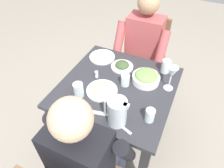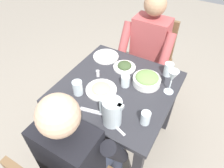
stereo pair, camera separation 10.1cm
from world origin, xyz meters
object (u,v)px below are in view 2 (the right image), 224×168
object	(u,v)px
diner_near	(145,54)
water_glass_near_right	(78,88)
water_pitcher	(112,112)
plate_dolmas	(125,66)
diner_far	(82,151)
water_glass_far_left	(168,69)
plate_beans	(101,89)
salt_shaker	(98,73)
salad_bowl	(147,79)
water_glass_near_left	(145,118)
chair_near	(151,56)
water_glass_center	(125,81)
wine_glass	(172,77)
dining_table	(117,97)
plate_yoghurt	(106,56)

from	to	relation	value
diner_near	water_glass_near_right	distance (m)	0.79
water_pitcher	plate_dolmas	size ratio (longest dim) A/B	1.03
diner_far	water_glass_near_right	bearing A→B (deg)	-50.69
diner_far	water_glass_far_left	world-z (taller)	diner_far
diner_far	water_glass_near_right	size ratio (longest dim) A/B	10.92
water_glass_near_right	water_glass_far_left	xyz separation A→B (m)	(-0.49, -0.52, -0.00)
plate_beans	salt_shaker	distance (m)	0.16
plate_dolmas	water_glass_far_left	world-z (taller)	water_glass_far_left
diner_far	diner_near	bearing A→B (deg)	-85.98
salad_bowl	water_glass_near_left	size ratio (longest dim) A/B	2.27
chair_near	plate_dolmas	world-z (taller)	chair_near
salad_bowl	water_glass_near_right	xyz separation A→B (m)	(0.38, 0.34, 0.01)
water_glass_center	wine_glass	xyz separation A→B (m)	(-0.30, -0.10, 0.10)
salad_bowl	salt_shaker	xyz separation A→B (m)	(0.36, 0.11, -0.01)
plate_dolmas	wine_glass	size ratio (longest dim) A/B	0.94
salad_bowl	water_glass_far_left	size ratio (longest dim) A/B	1.94
salad_bowl	plate_dolmas	bearing A→B (deg)	-19.90
dining_table	plate_dolmas	bearing A→B (deg)	-76.00
diner_far	water_glass_near_left	xyz separation A→B (m)	(-0.24, -0.34, 0.09)
water_glass_center	plate_yoghurt	bearing A→B (deg)	-36.79
water_glass_near_right	water_glass_center	size ratio (longest dim) A/B	1.24
dining_table	water_pitcher	world-z (taller)	water_pitcher
plate_yoghurt	water_glass_near_left	xyz separation A→B (m)	(-0.58, 0.47, 0.03)
dining_table	water_glass_near_left	world-z (taller)	water_glass_near_left
plate_beans	plate_yoghurt	size ratio (longest dim) A/B	1.02
chair_near	wine_glass	xyz separation A→B (m)	(-0.36, 0.62, 0.34)
diner_near	salt_shaker	world-z (taller)	diner_near
water_glass_far_left	plate_beans	bearing A→B (deg)	49.19
dining_table	plate_dolmas	size ratio (longest dim) A/B	4.51
water_glass_near_right	salt_shaker	distance (m)	0.23
plate_dolmas	diner_far	bearing A→B (deg)	99.15
water_glass_near_left	water_glass_center	size ratio (longest dim) A/B	1.05
dining_table	chair_near	size ratio (longest dim) A/B	0.92
wine_glass	salad_bowl	bearing A→B (deg)	-0.11
diner_far	water_glass_near_left	world-z (taller)	diner_far
water_pitcher	water_glass_near_right	world-z (taller)	water_pitcher
diner_far	dining_table	bearing A→B (deg)	-82.81
water_glass_near_right	diner_near	bearing A→B (deg)	-104.69
diner_near	plate_dolmas	distance (m)	0.34
plate_dolmas	salad_bowl	bearing A→B (deg)	160.10
chair_near	salt_shaker	bearing A→B (deg)	76.19
plate_yoghurt	water_glass_near_right	size ratio (longest dim) A/B	2.03
dining_table	chair_near	distance (m)	0.75
chair_near	plate_beans	world-z (taller)	chair_near
salad_bowl	plate_dolmas	world-z (taller)	salad_bowl
water_pitcher	water_glass_near_left	distance (m)	0.21
plate_yoghurt	water_pitcher	bearing A→B (deg)	124.69
water_glass_near_right	salt_shaker	xyz separation A→B (m)	(-0.02, -0.23, -0.03)
water_glass_far_left	salt_shaker	size ratio (longest dim) A/B	2.00
salad_bowl	water_glass_far_left	distance (m)	0.21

